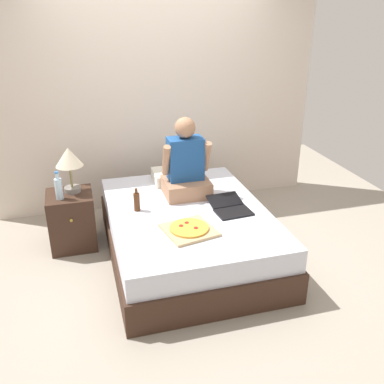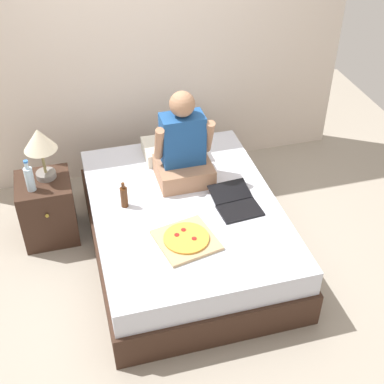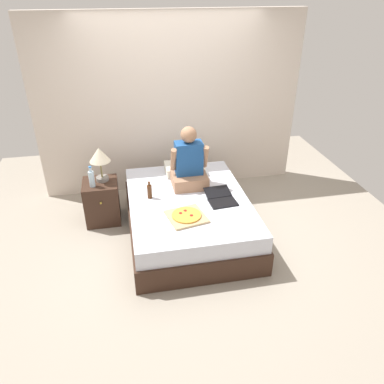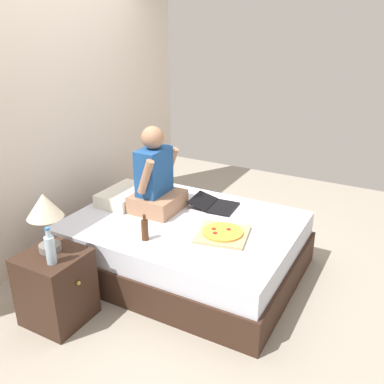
{
  "view_description": "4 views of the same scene",
  "coord_description": "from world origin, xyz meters",
  "px_view_note": "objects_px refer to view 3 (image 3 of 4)",
  "views": [
    {
      "loc": [
        -0.93,
        -3.45,
        2.27
      ],
      "look_at": [
        0.04,
        -0.01,
        0.68
      ],
      "focal_mm": 40.0,
      "sensor_mm": 36.0,
      "label": 1
    },
    {
      "loc": [
        -0.79,
        -3.13,
        3.12
      ],
      "look_at": [
        -0.01,
        -0.25,
        0.81
      ],
      "focal_mm": 50.0,
      "sensor_mm": 36.0,
      "label": 2
    },
    {
      "loc": [
        -0.72,
        -3.84,
        2.82
      ],
      "look_at": [
        0.02,
        -0.14,
        0.66
      ],
      "focal_mm": 35.0,
      "sensor_mm": 36.0,
      "label": 3
    },
    {
      "loc": [
        -2.91,
        -1.67,
        2.16
      ],
      "look_at": [
        -0.03,
        -0.09,
        0.8
      ],
      "focal_mm": 40.0,
      "sensor_mm": 36.0,
      "label": 4
    }
  ],
  "objects_px": {
    "water_bottle": "(92,178)",
    "person_seated": "(189,165)",
    "nightstand_left": "(102,201)",
    "lamp_on_left_nightstand": "(100,157)",
    "beer_bottle_on_bed": "(150,191)",
    "bed": "(188,216)",
    "laptop": "(221,199)",
    "pizza_box": "(187,216)"
  },
  "relations": [
    {
      "from": "person_seated",
      "to": "laptop",
      "type": "bearing_deg",
      "value": -57.0
    },
    {
      "from": "lamp_on_left_nightstand",
      "to": "nightstand_left",
      "type": "bearing_deg",
      "value": -128.63
    },
    {
      "from": "bed",
      "to": "nightstand_left",
      "type": "relative_size",
      "value": 3.5
    },
    {
      "from": "pizza_box",
      "to": "bed",
      "type": "bearing_deg",
      "value": 76.62
    },
    {
      "from": "laptop",
      "to": "bed",
      "type": "bearing_deg",
      "value": 161.41
    },
    {
      "from": "person_seated",
      "to": "laptop",
      "type": "relative_size",
      "value": 1.78
    },
    {
      "from": "water_bottle",
      "to": "bed",
      "type": "bearing_deg",
      "value": -20.05
    },
    {
      "from": "pizza_box",
      "to": "lamp_on_left_nightstand",
      "type": "bearing_deg",
      "value": 133.55
    },
    {
      "from": "bed",
      "to": "nightstand_left",
      "type": "bearing_deg",
      "value": 154.47
    },
    {
      "from": "person_seated",
      "to": "beer_bottle_on_bed",
      "type": "bearing_deg",
      "value": -155.84
    },
    {
      "from": "nightstand_left",
      "to": "lamp_on_left_nightstand",
      "type": "height_order",
      "value": "lamp_on_left_nightstand"
    },
    {
      "from": "pizza_box",
      "to": "beer_bottle_on_bed",
      "type": "relative_size",
      "value": 2.15
    },
    {
      "from": "nightstand_left",
      "to": "lamp_on_left_nightstand",
      "type": "relative_size",
      "value": 1.25
    },
    {
      "from": "water_bottle",
      "to": "person_seated",
      "type": "relative_size",
      "value": 0.35
    },
    {
      "from": "lamp_on_left_nightstand",
      "to": "laptop",
      "type": "relative_size",
      "value": 1.03
    },
    {
      "from": "lamp_on_left_nightstand",
      "to": "beer_bottle_on_bed",
      "type": "relative_size",
      "value": 2.05
    },
    {
      "from": "water_bottle",
      "to": "laptop",
      "type": "xyz_separation_m",
      "value": [
        1.52,
        -0.54,
        -0.15
      ]
    },
    {
      "from": "water_bottle",
      "to": "beer_bottle_on_bed",
      "type": "distance_m",
      "value": 0.75
    },
    {
      "from": "nightstand_left",
      "to": "pizza_box",
      "type": "bearing_deg",
      "value": -43.71
    },
    {
      "from": "lamp_on_left_nightstand",
      "to": "person_seated",
      "type": "xyz_separation_m",
      "value": [
        1.09,
        -0.21,
        -0.1
      ]
    },
    {
      "from": "person_seated",
      "to": "laptop",
      "type": "xyz_separation_m",
      "value": [
        0.3,
        -0.47,
        -0.27
      ]
    },
    {
      "from": "pizza_box",
      "to": "beer_bottle_on_bed",
      "type": "xyz_separation_m",
      "value": [
        -0.36,
        0.51,
        0.07
      ]
    },
    {
      "from": "lamp_on_left_nightstand",
      "to": "beer_bottle_on_bed",
      "type": "height_order",
      "value": "lamp_on_left_nightstand"
    },
    {
      "from": "beer_bottle_on_bed",
      "to": "lamp_on_left_nightstand",
      "type": "bearing_deg",
      "value": 141.15
    },
    {
      "from": "bed",
      "to": "pizza_box",
      "type": "distance_m",
      "value": 0.5
    },
    {
      "from": "beer_bottle_on_bed",
      "to": "bed",
      "type": "bearing_deg",
      "value": -12.69
    },
    {
      "from": "water_bottle",
      "to": "nightstand_left",
      "type": "bearing_deg",
      "value": 48.35
    },
    {
      "from": "laptop",
      "to": "pizza_box",
      "type": "bearing_deg",
      "value": -149.13
    },
    {
      "from": "bed",
      "to": "water_bottle",
      "type": "xyz_separation_m",
      "value": [
        -1.14,
        0.41,
        0.43
      ]
    },
    {
      "from": "lamp_on_left_nightstand",
      "to": "water_bottle",
      "type": "relative_size",
      "value": 1.63
    },
    {
      "from": "person_seated",
      "to": "beer_bottle_on_bed",
      "type": "height_order",
      "value": "person_seated"
    },
    {
      "from": "laptop",
      "to": "pizza_box",
      "type": "distance_m",
      "value": 0.56
    },
    {
      "from": "lamp_on_left_nightstand",
      "to": "pizza_box",
      "type": "bearing_deg",
      "value": -46.45
    },
    {
      "from": "nightstand_left",
      "to": "beer_bottle_on_bed",
      "type": "xyz_separation_m",
      "value": [
        0.6,
        -0.4,
        0.31
      ]
    },
    {
      "from": "person_seated",
      "to": "beer_bottle_on_bed",
      "type": "xyz_separation_m",
      "value": [
        -0.53,
        -0.24,
        -0.2
      ]
    },
    {
      "from": "bed",
      "to": "laptop",
      "type": "distance_m",
      "value": 0.48
    },
    {
      "from": "lamp_on_left_nightstand",
      "to": "laptop",
      "type": "bearing_deg",
      "value": -26.05
    },
    {
      "from": "bed",
      "to": "person_seated",
      "type": "distance_m",
      "value": 0.64
    },
    {
      "from": "bed",
      "to": "beer_bottle_on_bed",
      "type": "distance_m",
      "value": 0.58
    },
    {
      "from": "lamp_on_left_nightstand",
      "to": "laptop",
      "type": "distance_m",
      "value": 1.6
    },
    {
      "from": "bed",
      "to": "water_bottle",
      "type": "relative_size",
      "value": 7.15
    },
    {
      "from": "nightstand_left",
      "to": "water_bottle",
      "type": "relative_size",
      "value": 2.04
    }
  ]
}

